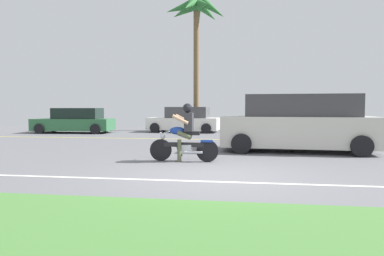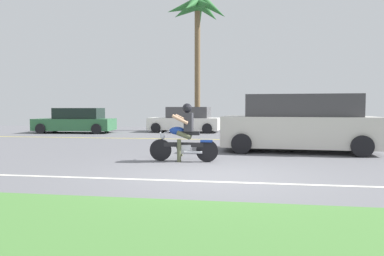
% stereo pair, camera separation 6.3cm
% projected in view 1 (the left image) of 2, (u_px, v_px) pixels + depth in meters
% --- Properties ---
extents(ground, '(56.00, 30.00, 0.04)m').
position_uv_depth(ground, '(222.00, 157.00, 10.48)').
color(ground, slate).
extents(grass_median, '(56.00, 3.80, 0.06)m').
position_uv_depth(grass_median, '(179.00, 254.00, 3.46)').
color(grass_median, '#477A38').
rests_on(grass_median, ground).
extents(lane_line_near, '(50.40, 0.12, 0.01)m').
position_uv_depth(lane_line_near, '(211.00, 182.00, 6.95)').
color(lane_line_near, silver).
rests_on(lane_line_near, ground).
extents(lane_line_far, '(50.40, 0.12, 0.01)m').
position_uv_depth(lane_line_far, '(230.00, 140.00, 15.89)').
color(lane_line_far, yellow).
rests_on(lane_line_far, ground).
extents(motorcyclist, '(1.87, 0.61, 1.57)m').
position_uv_depth(motorcyclist, '(184.00, 137.00, 9.53)').
color(motorcyclist, black).
rests_on(motorcyclist, ground).
extents(suv_nearby, '(5.15, 2.43, 1.87)m').
position_uv_depth(suv_nearby, '(298.00, 124.00, 11.67)').
color(suv_nearby, beige).
rests_on(suv_nearby, ground).
extents(parked_car_0, '(4.48, 2.16, 1.41)m').
position_uv_depth(parked_car_0, '(75.00, 121.00, 20.08)').
color(parked_car_0, '#2D663D').
rests_on(parked_car_0, ground).
extents(parked_car_1, '(4.22, 2.16, 1.47)m').
position_uv_depth(parked_car_1, '(185.00, 120.00, 20.74)').
color(parked_car_1, white).
rests_on(parked_car_1, ground).
extents(palm_tree_0, '(3.93, 3.98, 8.46)m').
position_uv_depth(palm_tree_0, '(196.00, 14.00, 21.85)').
color(palm_tree_0, brown).
rests_on(palm_tree_0, ground).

